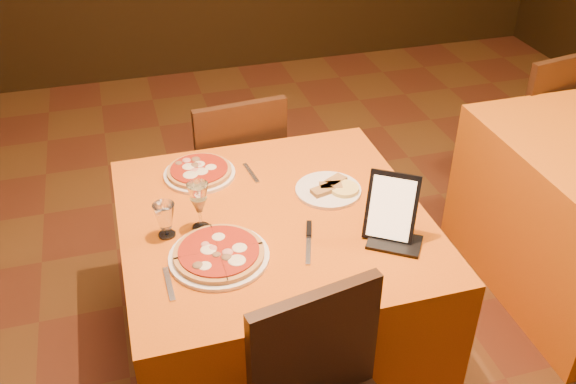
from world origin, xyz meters
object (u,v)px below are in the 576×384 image
object	(u,v)px
main_table	(275,292)
wine_glass	(199,206)
water_glass	(165,220)
tablet	(392,207)
chair_main_far	(232,172)
pizza_near	(219,255)
chair_side_far	(522,123)
pizza_far	(199,172)

from	to	relation	value
main_table	wine_glass	size ratio (longest dim) A/B	5.79
water_glass	tablet	size ratio (longest dim) A/B	0.53
chair_main_far	pizza_near	xyz separation A→B (m)	(-0.24, -0.98, 0.31)
chair_side_far	water_glass	world-z (taller)	chair_side_far
pizza_far	wine_glass	world-z (taller)	wine_glass
wine_glass	chair_side_far	bearing A→B (deg)	24.06
main_table	wine_glass	distance (m)	0.54
pizza_near	chair_side_far	bearing A→B (deg)	28.77
pizza_far	tablet	xyz separation A→B (m)	(0.57, -0.57, 0.10)
water_glass	main_table	bearing A→B (deg)	0.98
main_table	pizza_far	xyz separation A→B (m)	(-0.21, 0.35, 0.39)
main_table	chair_side_far	distance (m)	1.87
chair_side_far	water_glass	size ratio (longest dim) A/B	7.00
main_table	tablet	world-z (taller)	tablet
water_glass	chair_main_far	bearing A→B (deg)	64.43
tablet	main_table	bearing A→B (deg)	-177.73
main_table	pizza_near	distance (m)	0.49
pizza_near	water_glass	bearing A→B (deg)	131.13
pizza_far	tablet	bearing A→B (deg)	-44.89
tablet	wine_glass	bearing A→B (deg)	-165.69
wine_glass	main_table	bearing A→B (deg)	-0.24
water_glass	tablet	bearing A→B (deg)	-16.02
chair_main_far	tablet	world-z (taller)	tablet
pizza_far	tablet	distance (m)	0.81
wine_glass	tablet	size ratio (longest dim) A/B	0.78
chair_main_far	pizza_far	distance (m)	0.59
main_table	tablet	size ratio (longest dim) A/B	4.51
chair_side_far	tablet	bearing A→B (deg)	29.94
main_table	chair_side_far	xyz separation A→B (m)	(1.66, 0.86, 0.08)
pizza_near	tablet	distance (m)	0.60
main_table	chair_main_far	distance (m)	0.81
pizza_near	tablet	world-z (taller)	tablet
main_table	wine_glass	world-z (taller)	wine_glass
pizza_far	tablet	world-z (taller)	tablet
pizza_near	pizza_far	size ratio (longest dim) A/B	1.18
main_table	pizza_near	size ratio (longest dim) A/B	3.26
main_table	tablet	bearing A→B (deg)	-31.61
chair_side_far	tablet	size ratio (longest dim) A/B	3.73
main_table	pizza_far	world-z (taller)	pizza_far
main_table	pizza_far	distance (m)	0.56
water_glass	tablet	xyz separation A→B (m)	(0.75, -0.21, 0.06)
pizza_far	water_glass	bearing A→B (deg)	-116.20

